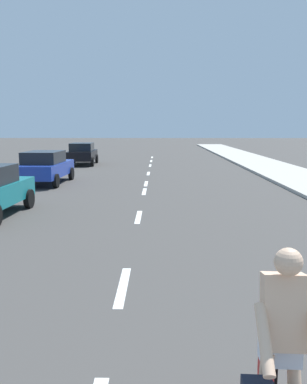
{
  "coord_description": "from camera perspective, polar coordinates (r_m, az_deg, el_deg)",
  "views": [
    {
      "loc": [
        0.62,
        0.94,
        2.74
      ],
      "look_at": [
        0.49,
        11.14,
        1.1
      ],
      "focal_mm": 38.28,
      "sensor_mm": 36.0,
      "label": 1
    }
  ],
  "objects": [
    {
      "name": "lane_stripe_7",
      "position": [
        29.0,
        -0.47,
        3.71
      ],
      "size": [
        0.16,
        1.8,
        0.01
      ],
      "primitive_type": "cube",
      "color": "white",
      "rests_on": "ground"
    },
    {
      "name": "lane_stripe_2",
      "position": [
        7.28,
        -4.3,
        -12.95
      ],
      "size": [
        0.16,
        1.8,
        0.01
      ],
      "primitive_type": "cube",
      "color": "white",
      "rests_on": "ground"
    },
    {
      "name": "ground_plane",
      "position": [
        19.27,
        -1.09,
        0.95
      ],
      "size": [
        160.0,
        160.0,
        0.0
      ],
      "primitive_type": "plane",
      "color": "#423F3D"
    },
    {
      "name": "lane_stripe_5",
      "position": [
        19.79,
        -1.04,
        1.18
      ],
      "size": [
        0.16,
        1.8,
        0.01
      ],
      "primitive_type": "cube",
      "color": "white",
      "rests_on": "ground"
    },
    {
      "name": "cyclist",
      "position": [
        3.66,
        16.97,
        -22.73
      ],
      "size": [
        0.63,
        1.71,
        1.82
      ],
      "rotation": [
        0.0,
        0.0,
        3.09
      ],
      "color": "black",
      "rests_on": "ground"
    },
    {
      "name": "sidewalk_strip",
      "position": [
        22.49,
        20.02,
        1.76
      ],
      "size": [
        3.6,
        80.0,
        0.14
      ],
      "primitive_type": "cube",
      "color": "#B2ADA3",
      "rests_on": "ground"
    },
    {
      "name": "lane_stripe_9",
      "position": [
        36.83,
        -0.2,
        4.86
      ],
      "size": [
        0.16,
        1.8,
        0.01
      ],
      "primitive_type": "cube",
      "color": "white",
      "rests_on": "ground"
    },
    {
      "name": "lane_stripe_6",
      "position": [
        24.06,
        -0.72,
        2.6
      ],
      "size": [
        0.16,
        1.8,
        0.01
      ],
      "primitive_type": "cube",
      "color": "white",
      "rests_on": "ground"
    },
    {
      "name": "lane_stripe_4",
      "position": [
        17.38,
        -1.29,
        0.07
      ],
      "size": [
        0.16,
        1.8,
        0.01
      ],
      "primitive_type": "cube",
      "color": "white",
      "rests_on": "ground"
    },
    {
      "name": "parked_car_black",
      "position": [
        30.07,
        -9.88,
        5.36
      ],
      "size": [
        2.06,
        4.19,
        1.57
      ],
      "rotation": [
        0.0,
        0.0,
        0.04
      ],
      "color": "black",
      "rests_on": "ground"
    },
    {
      "name": "lane_stripe_3",
      "position": [
        12.53,
        -2.1,
        -3.49
      ],
      "size": [
        0.16,
        1.8,
        0.01
      ],
      "primitive_type": "cube",
      "color": "white",
      "rests_on": "ground"
    },
    {
      "name": "lane_stripe_8",
      "position": [
        32.82,
        -0.32,
        4.34
      ],
      "size": [
        0.16,
        1.8,
        0.01
      ],
      "primitive_type": "cube",
      "color": "white",
      "rests_on": "ground"
    },
    {
      "name": "parked_car_blue",
      "position": [
        20.41,
        -14.87,
        3.48
      ],
      "size": [
        2.06,
        4.31,
        1.57
      ],
      "rotation": [
        0.0,
        0.0,
        -0.03
      ],
      "color": "#1E389E",
      "rests_on": "ground"
    }
  ]
}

